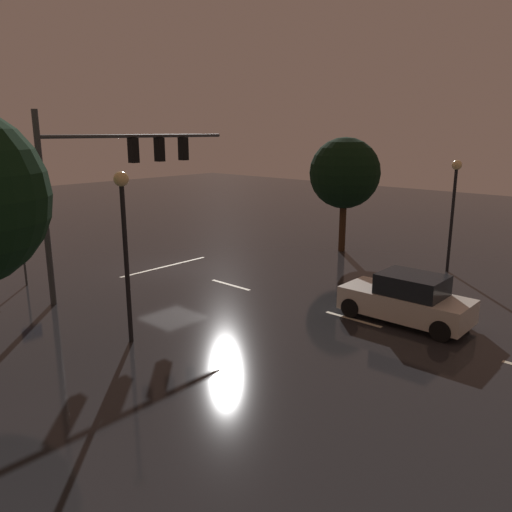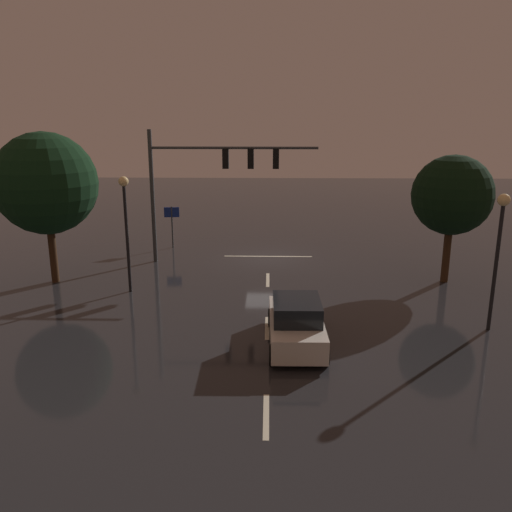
# 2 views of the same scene
# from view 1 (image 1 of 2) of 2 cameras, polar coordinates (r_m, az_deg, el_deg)

# --- Properties ---
(ground_plane) EXTENTS (80.00, 80.00, 0.00)m
(ground_plane) POSITION_cam_1_polar(r_m,az_deg,el_deg) (24.43, -9.53, -1.37)
(ground_plane) COLOR #232326
(traffic_signal_assembly) EXTENTS (8.87, 0.47, 7.09)m
(traffic_signal_assembly) POSITION_cam_1_polar(r_m,az_deg,el_deg) (21.28, -15.30, 9.59)
(traffic_signal_assembly) COLOR #383A3D
(traffic_signal_assembly) RESTS_ON ground_plane
(lane_dash_far) EXTENTS (0.16, 2.20, 0.01)m
(lane_dash_far) POSITION_cam_1_polar(r_m,az_deg,el_deg) (21.54, -2.88, -3.26)
(lane_dash_far) COLOR beige
(lane_dash_far) RESTS_ON ground_plane
(lane_dash_mid) EXTENTS (0.16, 2.20, 0.01)m
(lane_dash_mid) POSITION_cam_1_polar(r_m,az_deg,el_deg) (18.02, 10.85, -6.99)
(lane_dash_mid) COLOR beige
(lane_dash_mid) RESTS_ON ground_plane
(stop_bar) EXTENTS (5.00, 0.16, 0.01)m
(stop_bar) POSITION_cam_1_polar(r_m,az_deg,el_deg) (24.77, -10.19, -1.17)
(stop_bar) COLOR beige
(stop_bar) RESTS_ON ground_plane
(car_approaching) EXTENTS (1.95, 4.39, 1.70)m
(car_approaching) POSITION_cam_1_polar(r_m,az_deg,el_deg) (17.96, 16.59, -4.71)
(car_approaching) COLOR silver
(car_approaching) RESTS_ON ground_plane
(street_lamp_left_kerb) EXTENTS (0.44, 0.44, 5.11)m
(street_lamp_left_kerb) POSITION_cam_1_polar(r_m,az_deg,el_deg) (24.52, 21.38, 6.43)
(street_lamp_left_kerb) COLOR black
(street_lamp_left_kerb) RESTS_ON ground_plane
(street_lamp_right_kerb) EXTENTS (0.44, 0.44, 5.23)m
(street_lamp_right_kerb) POSITION_cam_1_polar(r_m,az_deg,el_deg) (15.39, -14.61, 3.31)
(street_lamp_right_kerb) COLOR black
(street_lamp_right_kerb) RESTS_ON ground_plane
(route_sign) EXTENTS (0.90, 0.16, 2.53)m
(route_sign) POSITION_cam_1_polar(r_m,az_deg,el_deg) (23.19, -24.81, 1.34)
(route_sign) COLOR #383A3D
(route_sign) RESTS_ON ground_plane
(tree_left_near) EXTENTS (3.71, 3.71, 6.05)m
(tree_left_near) POSITION_cam_1_polar(r_m,az_deg,el_deg) (27.34, 9.93, 9.13)
(tree_left_near) COLOR #382314
(tree_left_near) RESTS_ON ground_plane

